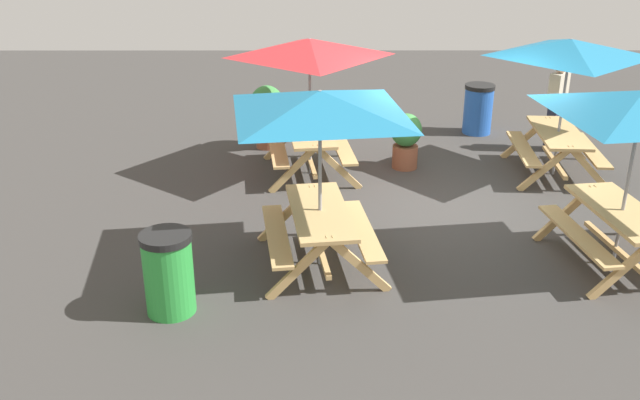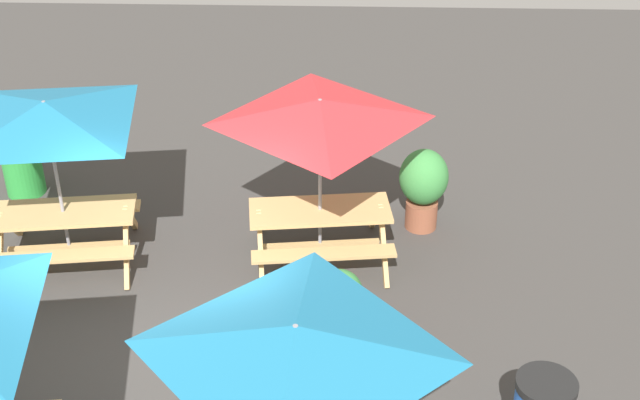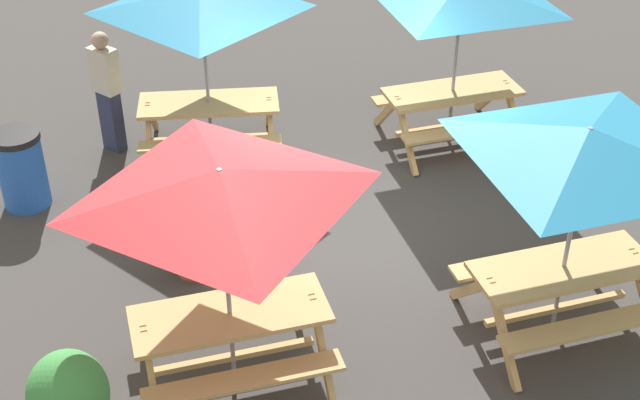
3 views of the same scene
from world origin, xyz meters
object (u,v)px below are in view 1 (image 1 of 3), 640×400
Objects in this scene: picnic_table_2 at (310,58)px; potted_plant_0 at (267,112)px; picnic_table_3 at (569,58)px; potted_plant_1 at (406,139)px; picnic_table_1 at (640,116)px; trash_bin_green at (169,273)px; person_standing at (557,103)px; picnic_table_0 at (320,116)px; trash_bin_blue at (478,109)px.

potted_plant_0 is at bearing -156.14° from picnic_table_2.
picnic_table_3 reaches higher than potted_plant_0.
picnic_table_1 is at bearing 33.30° from potted_plant_1.
picnic_table_2 is 4.89m from trash_bin_green.
picnic_table_2 is 1.00× the size of picnic_table_3.
trash_bin_green is 0.59× the size of person_standing.
picnic_table_0 reaches higher than potted_plant_1.
potted_plant_0 is at bearing -114.04° from potted_plant_1.
picnic_table_1 is 5.83m from trash_bin_green.
picnic_table_3 is at bearing 82.38° from picnic_table_2.
trash_bin_green is (4.34, -5.71, -1.49)m from picnic_table_3.
potted_plant_0 is 2.70m from potted_plant_1.
potted_plant_0 is (-1.37, -0.82, -1.31)m from picnic_table_2.
picnic_table_1 is 6.79m from potted_plant_0.
picnic_table_1 is (0.00, 3.81, 0.00)m from picnic_table_0.
picnic_table_3 is 1.97× the size of potted_plant_0.
picnic_table_3 is 2.40× the size of potted_plant_1.
trash_bin_blue is (-5.51, 3.15, -1.49)m from picnic_table_0.
picnic_table_2 reaches higher than trash_bin_blue.
potted_plant_0 is (0.88, -4.12, 0.19)m from trash_bin_blue.
person_standing is at bearing 132.92° from trash_bin_green.
picnic_table_3 is 2.38× the size of trash_bin_blue.
picnic_table_2 reaches higher than potted_plant_0.
picnic_table_1 is at bearing 101.57° from trash_bin_green.
potted_plant_1 is 3.03m from person_standing.
picnic_table_0 is 3.81m from picnic_table_1.
trash_bin_blue is at bearing 117.29° from picnic_table_2.
picnic_table_2 is 4.80m from person_standing.
picnic_table_3 is (0.05, 4.16, 0.00)m from picnic_table_2.
person_standing reaches higher than potted_plant_0.
person_standing is (-4.49, 0.53, -1.10)m from picnic_table_1.
potted_plant_0 is at bearing -175.92° from picnic_table_0.
picnic_table_2 is at bearing 160.61° from trash_bin_green.
potted_plant_1 is at bearing 92.49° from picnic_table_2.
potted_plant_0 is at bearing 172.78° from trash_bin_green.
person_standing is (1.02, 1.19, 0.39)m from trash_bin_blue.
picnic_table_1 reaches higher than trash_bin_blue.
potted_plant_1 is at bearing 154.96° from person_standing.
trash_bin_blue is at bearing 139.95° from potted_plant_1.
potted_plant_0 is at bearing -102.16° from picnic_table_3.
trash_bin_green is 8.23m from trash_bin_blue.
trash_bin_green is at bearing -48.94° from picnic_table_3.
picnic_table_0 is at bearing 11.92° from potted_plant_0.
picnic_table_0 and picnic_table_3 have the same top height.
picnic_table_0 reaches higher than trash_bin_green.
picnic_table_0 is 2.86× the size of trash_bin_blue.
picnic_table_3 is at bearing 20.35° from trash_bin_blue.
potted_plant_0 is (-5.77, 0.73, 0.19)m from trash_bin_green.
person_standing is (-1.28, 0.34, -1.10)m from picnic_table_3.
picnic_table_3 is 2.87m from trash_bin_blue.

